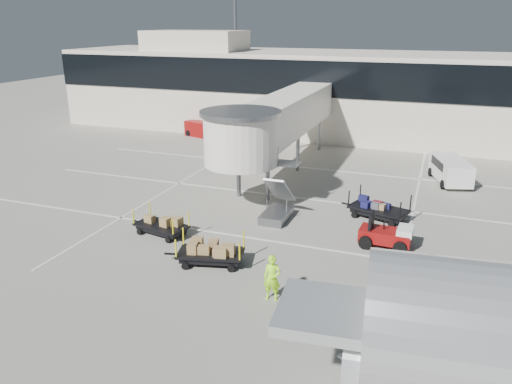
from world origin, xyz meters
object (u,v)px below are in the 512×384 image
(box_cart_far, at_px, (161,225))
(ground_worker, at_px, (272,278))
(minivan, at_px, (450,168))
(box_cart_near, at_px, (209,252))
(belt_loader, at_px, (204,129))
(suitcase_cart, at_px, (379,210))
(baggage_tug, at_px, (387,235))

(box_cart_far, xyz_separation_m, ground_worker, (7.76, -4.24, 0.49))
(minivan, bearing_deg, box_cart_near, -138.69)
(belt_loader, bearing_deg, suitcase_cart, -23.47)
(suitcase_cart, bearing_deg, box_cart_near, -110.74)
(minivan, xyz_separation_m, belt_loader, (-22.98, 7.21, -0.29))
(suitcase_cart, relative_size, box_cart_near, 1.06)
(box_cart_near, xyz_separation_m, minivan, (10.59, 17.53, 0.43))
(box_cart_near, xyz_separation_m, ground_worker, (3.83, -1.96, 0.39))
(ground_worker, bearing_deg, baggage_tug, 51.30)
(box_cart_far, bearing_deg, suitcase_cart, 41.65)
(suitcase_cart, distance_m, ground_worker, 11.01)
(ground_worker, relative_size, belt_loader, 0.46)
(box_cart_near, height_order, belt_loader, belt_loader)
(suitcase_cart, distance_m, belt_loader, 25.05)
(belt_loader, bearing_deg, minivan, -0.85)
(suitcase_cart, bearing_deg, belt_loader, 157.40)
(minivan, height_order, belt_loader, belt_loader)
(baggage_tug, height_order, minivan, minivan)
(baggage_tug, bearing_deg, minivan, 79.92)
(baggage_tug, relative_size, box_cart_far, 0.74)
(ground_worker, bearing_deg, suitcase_cart, 64.82)
(ground_worker, xyz_separation_m, belt_loader, (-16.22, 26.70, -0.25))
(minivan, bearing_deg, baggage_tug, -120.64)
(box_cart_far, distance_m, ground_worker, 8.86)
(suitcase_cart, relative_size, minivan, 0.85)
(suitcase_cart, relative_size, ground_worker, 2.09)
(ground_worker, relative_size, minivan, 0.41)
(baggage_tug, bearing_deg, belt_loader, 138.34)
(suitcase_cart, xyz_separation_m, box_cart_near, (-6.79, -8.63, 0.04))
(suitcase_cart, xyz_separation_m, box_cart_far, (-10.72, -6.35, -0.06))
(box_cart_far, height_order, ground_worker, ground_worker)
(ground_worker, distance_m, belt_loader, 31.24)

